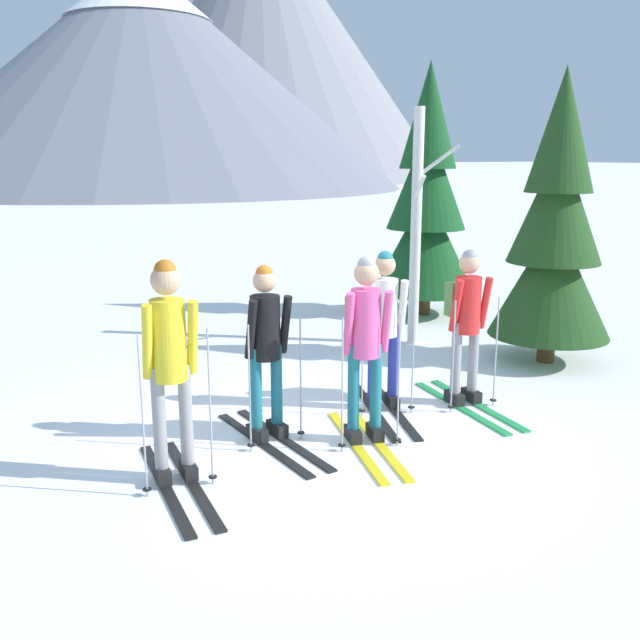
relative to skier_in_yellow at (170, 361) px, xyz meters
The scene contains 9 objects.
ground_plane 1.93m from the skier_in_yellow, ahead, with size 400.00×400.00×0.00m, color white.
skier_in_yellow is the anchor object (origin of this frame).
skier_in_black 1.15m from the skier_in_yellow, 23.86° to the left, with size 0.61×1.76×1.69m.
skier_in_pink 1.84m from the skier_in_yellow, ahead, with size 0.71×1.72×1.78m.
skier_in_white 2.55m from the skier_in_yellow, 14.44° to the left, with size 0.81×1.71×1.71m.
skier_in_red 3.36m from the skier_in_yellow, ahead, with size 0.61×1.75×1.70m.
pine_tree_near 7.01m from the skier_in_yellow, 36.74° to the left, with size 1.71×1.71×4.13m.
pine_tree_mid 5.49m from the skier_in_yellow, 11.78° to the left, with size 1.54×1.54×3.73m.
birch_tree_tall 5.13m from the skier_in_yellow, 31.84° to the left, with size 0.74×0.51×3.30m.
Camera 1 is at (-3.07, -5.58, 2.66)m, focal length 39.30 mm.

